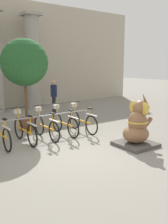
# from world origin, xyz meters

# --- Properties ---
(ground_plane) EXTENTS (60.00, 60.00, 0.00)m
(ground_plane) POSITION_xyz_m (0.00, 0.00, 0.00)
(ground_plane) COLOR gray
(column_right) EXTENTS (1.00, 1.00, 5.16)m
(column_right) POSITION_xyz_m (2.09, 7.60, 2.62)
(column_right) COLOR gray
(column_right) RESTS_ON ground_plane
(bike_rack) EXTENTS (4.34, 0.05, 0.77)m
(bike_rack) POSITION_xyz_m (-0.51, 1.95, 0.62)
(bike_rack) COLOR gray
(bike_rack) RESTS_ON ground_plane
(bicycle_1) EXTENTS (0.48, 1.78, 1.08)m
(bicycle_1) POSITION_xyz_m (-1.63, 1.84, 0.42)
(bicycle_1) COLOR black
(bicycle_1) RESTS_ON ground_plane
(bicycle_2) EXTENTS (0.48, 1.78, 1.08)m
(bicycle_2) POSITION_xyz_m (-0.88, 1.81, 0.42)
(bicycle_2) COLOR black
(bicycle_2) RESTS_ON ground_plane
(bicycle_3) EXTENTS (0.48, 1.78, 1.08)m
(bicycle_3) POSITION_xyz_m (-0.14, 1.81, 0.42)
(bicycle_3) COLOR black
(bicycle_3) RESTS_ON ground_plane
(bicycle_4) EXTENTS (0.48, 1.78, 1.08)m
(bicycle_4) POSITION_xyz_m (0.61, 1.87, 0.42)
(bicycle_4) COLOR black
(bicycle_4) RESTS_ON ground_plane
(bicycle_5) EXTENTS (0.48, 1.78, 1.08)m
(bicycle_5) POSITION_xyz_m (1.36, 1.83, 0.42)
(bicycle_5) COLOR black
(bicycle_5) RESTS_ON ground_plane
(elephant_statue) EXTENTS (1.09, 1.09, 1.64)m
(elephant_statue) POSITION_xyz_m (1.77, -0.48, 0.56)
(elephant_statue) COLOR #4C4742
(elephant_statue) RESTS_ON ground_plane
(person_pedestrian) EXTENTS (0.22, 0.47, 1.66)m
(person_pedestrian) POSITION_xyz_m (2.36, 5.73, 0.99)
(person_pedestrian) COLOR #28282D
(person_pedestrian) RESTS_ON ground_plane
(potted_tree) EXTENTS (1.72, 1.72, 3.37)m
(potted_tree) POSITION_xyz_m (-0.19, 3.25, 2.44)
(potted_tree) COLOR brown
(potted_tree) RESTS_ON ground_plane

